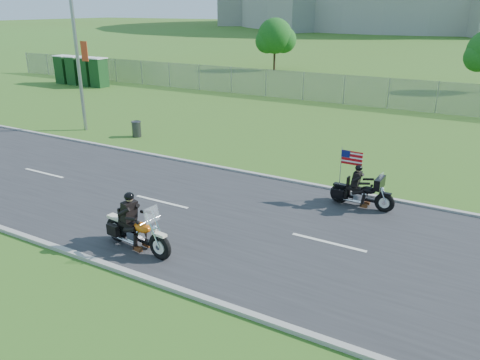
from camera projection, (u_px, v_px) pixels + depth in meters
The scene contains 14 objects.
ground at pixel (211, 215), 15.17m from camera, with size 420.00×420.00×0.00m, color #415C1C.
road at pixel (211, 214), 15.17m from camera, with size 120.00×8.00×0.04m, color #28282B.
curb_north at pixel (266, 176), 18.46m from camera, with size 120.00×0.18×0.12m, color #9E9B93.
curb_south at pixel (124, 271), 11.85m from camera, with size 120.00×0.18×0.12m, color #9E9B93.
fence at pixel (303, 86), 33.44m from camera, with size 60.00×0.03×2.00m, color gray.
streetlight at pixel (77, 21), 23.81m from camera, with size 0.90×2.46×10.00m.
porta_toilet_a at pixel (99, 73), 38.79m from camera, with size 1.10×1.10×2.30m, color #123B16.
porta_toilet_b at pixel (87, 72), 39.44m from camera, with size 1.10×1.10×2.30m, color #123B16.
porta_toilet_c at pixel (75, 71), 40.08m from camera, with size 1.10×1.10×2.30m, color #123B16.
porta_toilet_d at pixel (64, 70), 40.73m from camera, with size 1.10×1.10×2.30m, color #123B16.
tree_fence_mid at pixel (275, 38), 48.22m from camera, with size 3.96×3.69×5.30m.
motorcycle_lead at pixel (136, 232), 12.83m from camera, with size 2.51×0.79×1.69m.
motorcycle_follow at pixel (362, 193), 15.56m from camera, with size 2.20×0.72×1.84m.
trash_can at pixel (137, 129), 24.13m from camera, with size 0.46×0.46×0.79m, color #35353A.
Camera 1 is at (7.64, -11.56, 6.36)m, focal length 35.00 mm.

